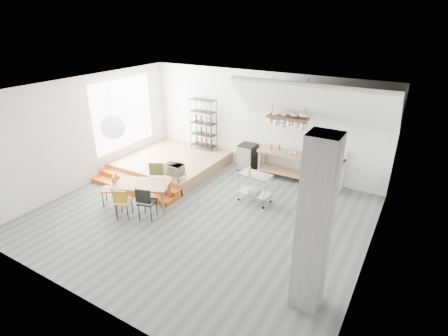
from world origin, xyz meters
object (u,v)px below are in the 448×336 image
Objects in this scene: stove at (332,175)px; dining_table at (142,186)px; mini_fridge at (247,157)px; rolling_cart at (255,184)px.

dining_table is at bearing -139.13° from stove.
mini_fridge is (1.30, 3.58, -0.16)m from dining_table.
mini_fridge is at bearing 127.17° from rolling_cart.
rolling_cart reaches higher than dining_table.
stove is 0.73× the size of dining_table.
stove is at bearing 53.12° from rolling_cart.
stove reaches higher than mini_fridge.
stove is 1.33× the size of mini_fridge.
mini_fridge is at bearing 179.10° from stove.
dining_table is (-4.09, -3.54, 0.12)m from stove.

